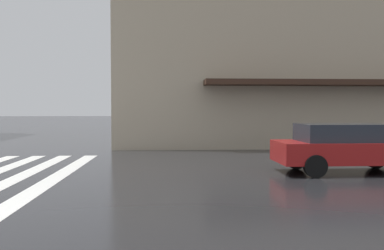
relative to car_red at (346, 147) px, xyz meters
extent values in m
cube|color=silver|center=(-1.50, 8.11, -0.75)|extent=(13.00, 0.50, 0.01)
cube|color=silver|center=(-1.50, 9.11, -0.75)|extent=(13.00, 0.50, 0.01)
cube|color=maroon|center=(0.00, -0.04, -0.15)|extent=(1.75, 4.10, 0.60)
cube|color=#232833|center=(0.00, 0.11, 0.40)|extent=(1.54, 2.46, 0.50)
cylinder|color=black|center=(0.83, -1.29, -0.45)|extent=(0.20, 0.62, 0.62)
cylinder|color=black|center=(0.83, 1.21, -0.45)|extent=(0.20, 0.62, 0.62)
cylinder|color=black|center=(-0.83, 1.21, -0.45)|extent=(0.20, 0.62, 0.62)
camera|label=1|loc=(-11.69, 5.18, 1.07)|focal=39.28mm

